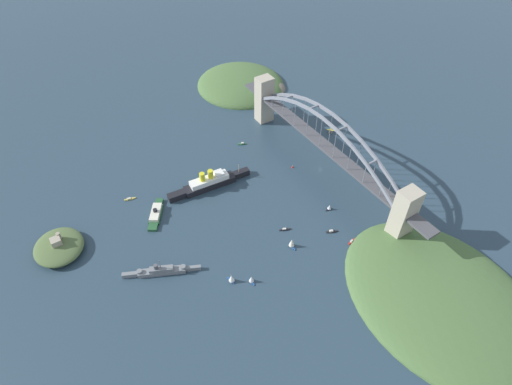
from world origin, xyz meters
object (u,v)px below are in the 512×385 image
object	(u,v)px
ocean_liner	(209,183)
small_boat_7	(332,231)
small_boat_2	(352,241)
small_boat_5	(130,199)
small_boat_6	(242,144)
harbor_ferry_steamer	(156,214)
seaplane_taxiing_near_bridge	(331,130)
harbor_arch_bridge	(323,146)
small_boat_0	(329,207)
small_boat_1	(292,243)
small_boat_8	(285,229)
fort_island_mid_harbor	(59,247)
naval_cruiser	(161,271)
small_boat_4	(231,278)
channel_marker_buoy	(292,167)
small_boat_3	(251,279)

from	to	relation	value
ocean_liner	small_boat_7	xyz separation A→B (m)	(-111.24, -64.95, -4.96)
small_boat_2	small_boat_7	distance (m)	19.86
small_boat_5	small_boat_6	size ratio (longest dim) A/B	1.18
harbor_ferry_steamer	seaplane_taxiing_near_bridge	size ratio (longest dim) A/B	4.34
harbor_arch_bridge	small_boat_5	distance (m)	197.10
small_boat_0	small_boat_1	xyz separation A→B (m)	(-16.59, 56.04, 1.92)
small_boat_8	fort_island_mid_harbor	bearing A→B (deg)	64.14
naval_cruiser	harbor_ferry_steamer	xyz separation A→B (m)	(62.17, -21.66, -0.57)
fort_island_mid_harbor	small_boat_8	distance (m)	196.80
naval_cruiser	seaplane_taxiing_near_bridge	xyz separation A→B (m)	(75.56, -243.41, -1.21)
small_boat_1	small_boat_5	distance (m)	164.00
naval_cruiser	small_boat_7	bearing A→B (deg)	-105.79
small_boat_0	small_boat_4	size ratio (longest dim) A/B	0.69
small_boat_0	naval_cruiser	bearing A→B (deg)	83.44
fort_island_mid_harbor	naval_cruiser	bearing A→B (deg)	-137.01
small_boat_4	small_boat_5	bearing A→B (deg)	15.20
harbor_arch_bridge	fort_island_mid_harbor	world-z (taller)	harbor_arch_bridge
ocean_liner	seaplane_taxiing_near_bridge	bearing A→B (deg)	-87.91
small_boat_4	seaplane_taxiing_near_bridge	bearing A→B (deg)	-60.20
small_boat_8	small_boat_2	bearing A→B (deg)	-135.95
fort_island_mid_harbor	small_boat_4	bearing A→B (deg)	-134.49
small_boat_0	small_boat_8	size ratio (longest dim) A/B	0.64
small_boat_2	small_boat_5	world-z (taller)	small_boat_2
seaplane_taxiing_near_bridge	small_boat_4	world-z (taller)	small_boat_4
small_boat_5	channel_marker_buoy	distance (m)	167.49
harbor_ferry_steamer	channel_marker_buoy	world-z (taller)	harbor_ferry_steamer
harbor_arch_bridge	ocean_liner	size ratio (longest dim) A/B	3.19
small_boat_5	small_boat_8	world-z (taller)	small_boat_8
ocean_liner	harbor_ferry_steamer	world-z (taller)	ocean_liner
fort_island_mid_harbor	seaplane_taxiing_near_bridge	world-z (taller)	fort_island_mid_harbor
fort_island_mid_harbor	small_boat_4	size ratio (longest dim) A/B	4.69
small_boat_3	channel_marker_buoy	size ratio (longest dim) A/B	2.82
harbor_ferry_steamer	small_boat_2	xyz separation A→B (m)	(-122.12, -132.78, -1.60)
small_boat_0	ocean_liner	bearing A→B (deg)	42.45
small_boat_6	small_boat_4	bearing A→B (deg)	146.07
naval_cruiser	small_boat_5	bearing A→B (deg)	-5.01
small_boat_5	channel_marker_buoy	world-z (taller)	channel_marker_buoy
small_boat_2	harbor_ferry_steamer	bearing A→B (deg)	47.40
small_boat_5	seaplane_taxiing_near_bridge	bearing A→B (deg)	-94.93
ocean_liner	small_boat_8	world-z (taller)	ocean_liner
harbor_arch_bridge	channel_marker_buoy	size ratio (longest dim) A/B	100.70
small_boat_0	small_boat_1	world-z (taller)	small_boat_1
harbor_ferry_steamer	small_boat_4	bearing A→B (deg)	-167.02
ocean_liner	seaplane_taxiing_near_bridge	size ratio (longest dim) A/B	10.08
ocean_liner	small_boat_2	bearing A→B (deg)	-150.80
harbor_arch_bridge	small_boat_7	world-z (taller)	harbor_arch_bridge
small_boat_5	small_boat_8	bearing A→B (deg)	-137.19
naval_cruiser	fort_island_mid_harbor	size ratio (longest dim) A/B	1.33
small_boat_8	small_boat_0	bearing A→B (deg)	-92.06
small_boat_7	small_boat_8	size ratio (longest dim) A/B	1.00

